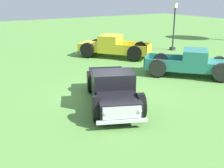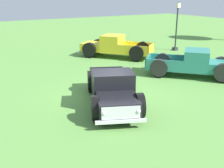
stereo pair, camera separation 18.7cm
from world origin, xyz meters
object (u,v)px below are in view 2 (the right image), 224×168
lamp_post_near (177,26)px  pickup_truck_behind_right (112,46)px  pickup_truck_foreground (113,91)px  pickup_truck_behind_left (197,64)px

lamp_post_near → pickup_truck_behind_right: bearing=-96.1°
pickup_truck_foreground → pickup_truck_behind_right: 9.67m
pickup_truck_foreground → lamp_post_near: lamp_post_near is taller
pickup_truck_behind_left → pickup_truck_behind_right: (-6.99, -1.46, 0.04)m
pickup_truck_foreground → pickup_truck_behind_right: bearing=149.1°
pickup_truck_foreground → pickup_truck_behind_right: pickup_truck_behind_right is taller
pickup_truck_behind_left → lamp_post_near: 7.86m
pickup_truck_behind_right → lamp_post_near: 6.04m
pickup_truck_behind_right → pickup_truck_behind_left: bearing=11.8°
pickup_truck_behind_left → lamp_post_near: lamp_post_near is taller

